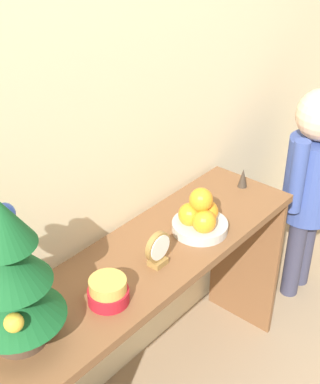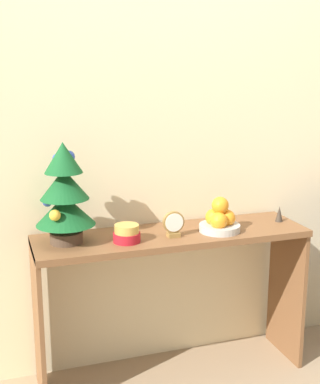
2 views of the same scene
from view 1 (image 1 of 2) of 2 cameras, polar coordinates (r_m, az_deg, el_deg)
back_wall at (r=1.58m, az=-7.67°, el=12.12°), size 7.00×0.05×2.50m
console_table at (r=1.80m, az=-1.27°, el=-10.64°), size 1.25×0.35×0.71m
mini_tree at (r=1.34m, az=-15.80°, el=-8.47°), size 0.25×0.25×0.44m
fruit_bowl at (r=1.78m, az=4.31°, el=-2.70°), size 0.19×0.19×0.16m
singing_bowl at (r=1.52m, az=-5.55°, el=-10.49°), size 0.12×0.12×0.08m
desk_clock at (r=1.63m, az=-0.20°, el=-6.16°), size 0.10×0.04×0.12m
figurine at (r=2.06m, az=8.83°, el=1.50°), size 0.04×0.04×0.08m
child_figure at (r=2.40m, az=15.99°, el=1.93°), size 0.37×0.24×1.02m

